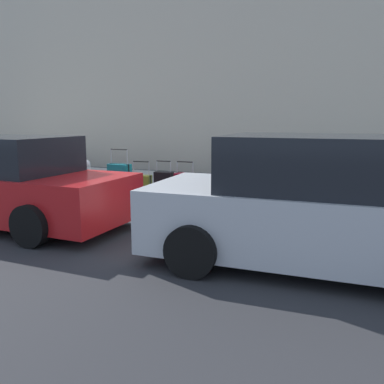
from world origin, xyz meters
name	(u,v)px	position (x,y,z in m)	size (l,w,h in m)	color
ground_plane	(116,210)	(0.00, 0.00, 0.00)	(40.00, 40.00, 0.00)	#28282B
sidewalk_curb	(170,188)	(0.00, -2.50, 0.07)	(18.00, 5.00, 0.14)	#9E9B93
building_facade_sidewalk_side	(232,42)	(0.00, -7.60, 4.56)	(24.00, 3.00, 9.13)	#B2A893
suitcase_teal_0	(292,196)	(-3.49, -0.41, 0.49)	(0.39, 0.23, 0.97)	#0F606B
suitcase_red_1	(264,198)	(-2.97, -0.45, 0.40)	(0.46, 0.27, 0.82)	red
suitcase_silver_2	(236,196)	(-2.45, -0.42, 0.40)	(0.39, 0.24, 0.58)	#9EA0A8
suitcase_navy_3	(212,194)	(-1.92, -0.49, 0.40)	(0.47, 0.25, 0.57)	navy
suitcase_maroon_4	(185,189)	(-1.38, -0.40, 0.47)	(0.41, 0.24, 0.90)	maroon
suitcase_black_5	(164,187)	(-0.88, -0.44, 0.47)	(0.39, 0.19, 0.89)	black
suitcase_olive_6	(142,188)	(-0.38, -0.40, 0.42)	(0.43, 0.24, 0.86)	#59601E
suitcase_teal_7	(120,182)	(0.18, -0.44, 0.53)	(0.50, 0.27, 1.10)	#0F606B
fire_hydrant	(86,177)	(1.10, -0.47, 0.57)	(0.39, 0.21, 0.82)	#99999E
bollard_post	(65,175)	(1.56, -0.32, 0.60)	(0.16, 0.16, 0.93)	brown
parking_meter	(364,171)	(-4.66, -0.72, 0.97)	(0.12, 0.09, 1.27)	slate
parked_car_silver_0	(314,206)	(-4.10, 1.67, 0.78)	(4.32, 2.23, 1.66)	#B2B5BA
parked_car_red_1	(3,183)	(1.25, 1.67, 0.74)	(4.75, 1.96, 1.56)	#AD1619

